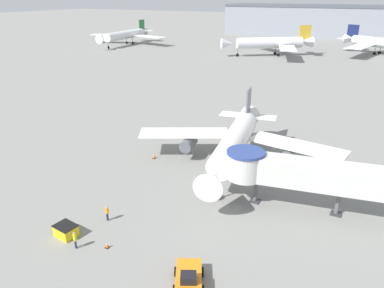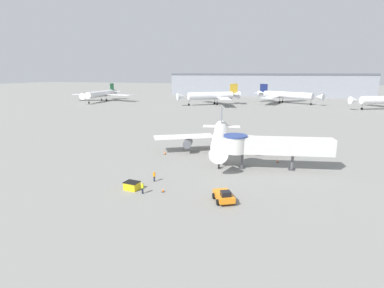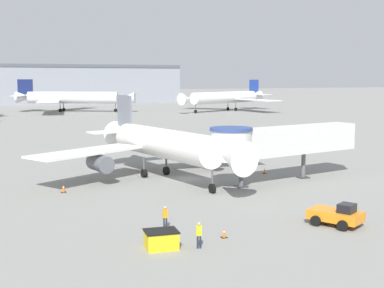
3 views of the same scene
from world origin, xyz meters
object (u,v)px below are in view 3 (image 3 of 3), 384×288
Objects in this scene: traffic_cone_port_wing at (63,189)px; background_jet_blue_tail at (227,97)px; jet_bridge at (276,141)px; pushback_tug_orange at (337,215)px; main_airplane at (162,144)px; ground_crew_marshaller at (199,233)px; background_jet_navy_tail at (70,98)px; service_container_yellow at (161,239)px; traffic_cone_apron_front at (224,233)px; ground_crew_wing_walker at (165,216)px; traffic_cone_starboard_wing at (264,171)px.

background_jet_blue_tail reaches higher than traffic_cone_port_wing.
jet_bridge is 16.63m from pushback_tug_orange.
main_airplane is 36.44× the size of traffic_cone_port_wing.
main_airplane is at bearing -87.28° from ground_crew_marshaller.
background_jet_navy_tail reaches higher than ground_crew_marshaller.
pushback_tug_orange is at bearing -154.24° from background_jet_navy_tail.
background_jet_navy_tail reaches higher than pushback_tug_orange.
traffic_cone_port_wing is 0.02× the size of background_jet_blue_tail.
main_airplane is at bearing -54.15° from background_jet_blue_tail.
pushback_tug_orange is at bearing -50.75° from traffic_cone_port_wing.
pushback_tug_orange is at bearing -1.53° from service_container_yellow.
background_jet_blue_tail is (63.48, 119.34, 4.05)m from traffic_cone_apron_front.
traffic_cone_apron_front is 0.82× the size of traffic_cone_port_wing.
jet_bridge is 121.19m from background_jet_navy_tail.
service_container_yellow is at bearing -82.72° from traffic_cone_port_wing.
jet_bridge is 11.03× the size of ground_crew_wing_walker.
traffic_cone_port_wing is at bearing 97.28° from service_container_yellow.
traffic_cone_starboard_wing reaches higher than traffic_cone_apron_front.
background_jet_blue_tail is at bearing 54.70° from jet_bridge.
main_airplane is at bearing 169.29° from traffic_cone_starboard_wing.
jet_bridge reaches higher than traffic_cone_starboard_wing.
service_container_yellow is at bearing -121.02° from main_airplane.
jet_bridge reaches higher than service_container_yellow.
ground_crew_wing_walker is 0.04× the size of background_jet_blue_tail.
main_airplane is 115.23m from background_jet_navy_tail.
ground_crew_wing_walker is at bearing -159.31° from background_jet_navy_tail.
ground_crew_wing_walker is (-11.60, 4.23, 0.19)m from pushback_tug_orange.
jet_bridge reaches higher than traffic_cone_port_wing.
background_jet_blue_tail is at bearing 55.00° from traffic_cone_port_wing.
jet_bridge is 23.86× the size of traffic_cone_port_wing.
service_container_yellow is 0.06× the size of background_jet_blue_tail.
pushback_tug_orange is at bearing -158.59° from ground_crew_marshaller.
service_container_yellow is 19.15m from traffic_cone_port_wing.
ground_crew_marshaller is at bearing 156.42° from pushback_tug_orange.
pushback_tug_orange is 6.65× the size of traffic_cone_apron_front.
background_jet_navy_tail is (3.65, 121.14, 0.19)m from jet_bridge.
main_airplane reaches higher than jet_bridge.
traffic_cone_port_wing reaches higher than traffic_cone_starboard_wing.
service_container_yellow is at bearing 77.57° from ground_crew_wing_walker.
ground_crew_marshaller is 4.87m from ground_crew_wing_walker.
traffic_cone_port_wing is at bearing -162.39° from background_jet_navy_tail.
ground_crew_marshaller is 138.74m from background_jet_navy_tail.
traffic_cone_apron_front is 135.24m from background_jet_blue_tail.
jet_bridge is at bearing -108.52° from traffic_cone_starboard_wing.
main_airplane is at bearing 135.84° from jet_bridge.
ground_crew_marshaller reaches higher than traffic_cone_port_wing.
pushback_tug_orange is at bearing 172.31° from ground_crew_wing_walker.
main_airplane reaches higher than service_container_yellow.
ground_crew_marshaller is at bearing -24.69° from service_container_yellow.
traffic_cone_port_wing is at bearing 102.48° from pushback_tug_orange.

